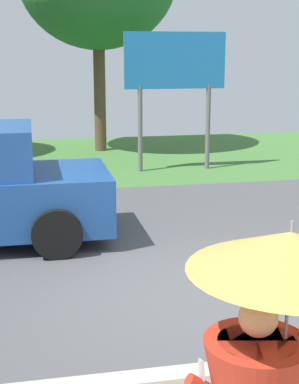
% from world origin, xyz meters
% --- Properties ---
extents(ground_plane, '(40.00, 22.00, 0.20)m').
position_xyz_m(ground_plane, '(0.00, 2.95, -0.05)').
color(ground_plane, '#4C4C4F').
extents(roadside_billboard, '(2.60, 0.12, 3.50)m').
position_xyz_m(roadside_billboard, '(1.63, 7.77, 2.55)').
color(roadside_billboard, slate).
rests_on(roadside_billboard, ground_plane).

